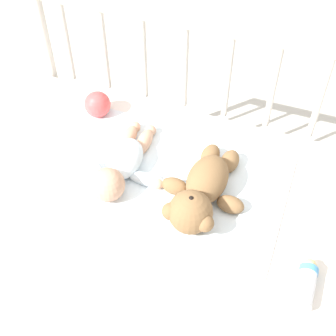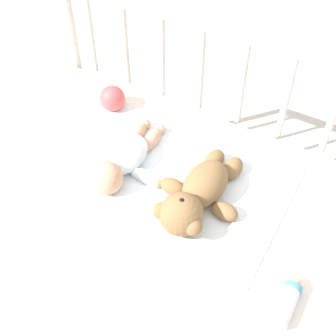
# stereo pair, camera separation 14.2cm
# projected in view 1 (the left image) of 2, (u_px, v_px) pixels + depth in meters

# --- Properties ---
(ground_plane) EXTENTS (12.00, 12.00, 0.00)m
(ground_plane) POSITION_uv_depth(u_px,v_px,m) (168.00, 271.00, 1.87)
(ground_plane) COLOR silver
(crib_mattress) EXTENTS (1.29, 0.69, 0.55)m
(crib_mattress) POSITION_uv_depth(u_px,v_px,m) (168.00, 232.00, 1.66)
(crib_mattress) COLOR white
(crib_mattress) RESTS_ON ground_plane
(crib_rail) EXTENTS (1.29, 0.04, 0.91)m
(crib_rail) POSITION_uv_depth(u_px,v_px,m) (205.00, 90.00, 1.63)
(crib_rail) COLOR beige
(crib_rail) RESTS_ON ground_plane
(blanket) EXTENTS (0.75, 0.48, 0.01)m
(blanket) POSITION_uv_depth(u_px,v_px,m) (164.00, 178.00, 1.47)
(blanket) COLOR white
(blanket) RESTS_ON crib_mattress
(teddy_bear) EXTENTS (0.26, 0.37, 0.13)m
(teddy_bear) POSITION_uv_depth(u_px,v_px,m) (202.00, 191.00, 1.36)
(teddy_bear) COLOR olive
(teddy_bear) RESTS_ON crib_mattress
(baby) EXTENTS (0.31, 0.36, 0.10)m
(baby) POSITION_uv_depth(u_px,v_px,m) (121.00, 164.00, 1.45)
(baby) COLOR white
(baby) RESTS_ON crib_mattress
(baby_bottle) EXTENTS (0.05, 0.14, 0.05)m
(baby_bottle) POSITION_uv_depth(u_px,v_px,m) (306.00, 283.00, 1.20)
(baby_bottle) COLOR white
(baby_bottle) RESTS_ON crib_mattress
(toy_ball) EXTENTS (0.09, 0.09, 0.09)m
(toy_ball) POSITION_uv_depth(u_px,v_px,m) (97.00, 104.00, 1.64)
(toy_ball) COLOR #DB4C4C
(toy_ball) RESTS_ON crib_mattress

